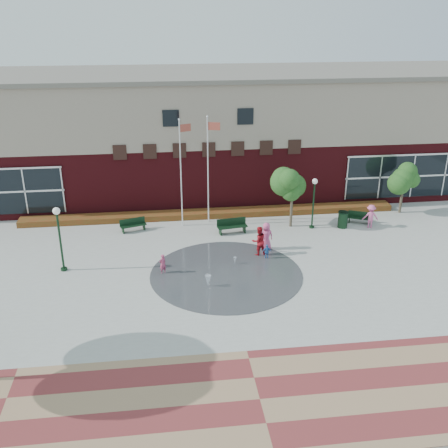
{
  "coord_description": "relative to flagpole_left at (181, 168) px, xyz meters",
  "views": [
    {
      "loc": [
        -3.27,
        -22.34,
        13.78
      ],
      "look_at": [
        0.0,
        4.0,
        2.6
      ],
      "focal_mm": 42.0,
      "sensor_mm": 36.0,
      "label": 1
    }
  ],
  "objects": [
    {
      "name": "child_splash",
      "position": [
        -1.46,
        -6.66,
        -3.45
      ],
      "size": [
        0.5,
        0.47,
        1.16
      ],
      "primitive_type": "imported",
      "rotation": [
        0.0,
        0.0,
        3.74
      ],
      "color": "#C1436A",
      "rests_on": "ground"
    },
    {
      "name": "water_jet_a",
      "position": [
        0.88,
        -8.49,
        -4.02
      ],
      "size": [
        0.33,
        0.33,
        0.64
      ],
      "primitive_type": "cone",
      "rotation": [
        3.14,
        0.0,
        0.0
      ],
      "color": "white",
      "rests_on": "ground"
    },
    {
      "name": "child_blue",
      "position": [
        4.6,
        -5.61,
        -3.57
      ],
      "size": [
        0.55,
        0.26,
        0.91
      ],
      "primitive_type": "imported",
      "rotation": [
        0.0,
        0.0,
        3.07
      ],
      "color": "#3276C2",
      "rests_on": "ground"
    },
    {
      "name": "water_jet_b",
      "position": [
        2.65,
        -6.07,
        -4.02
      ],
      "size": [
        0.18,
        0.18,
        0.41
      ],
      "primitive_type": "cone",
      "rotation": [
        3.14,
        0.0,
        0.0
      ],
      "color": "white",
      "rests_on": "ground"
    },
    {
      "name": "flagpole_right",
      "position": [
        1.81,
        0.43,
        0.04
      ],
      "size": [
        0.86,
        0.34,
        7.28
      ],
      "rotation": [
        0.0,
        0.0,
        -0.31
      ],
      "color": "white",
      "rests_on": "ground"
    },
    {
      "name": "ground",
      "position": [
        2.0,
        -10.22,
        -4.02
      ],
      "size": [
        120.0,
        120.0,
        0.0
      ],
      "primitive_type": "plane",
      "color": "#666056",
      "rests_on": "ground"
    },
    {
      "name": "flagpole_left",
      "position": [
        0.0,
        0.0,
        0.0
      ],
      "size": [
        0.8,
        0.35,
        7.23
      ],
      "rotation": [
        0.0,
        0.0,
        0.36
      ],
      "color": "white",
      "rests_on": "ground"
    },
    {
      "name": "adult_pink",
      "position": [
        4.8,
        -4.36,
        -3.16
      ],
      "size": [
        0.93,
        0.68,
        1.74
      ],
      "primitive_type": "imported",
      "rotation": [
        0.0,
        0.0,
        3.3
      ],
      "color": "#D65289",
      "rests_on": "ground"
    },
    {
      "name": "splash_pad",
      "position": [
        2.0,
        -7.22,
        -4.02
      ],
      "size": [
        8.4,
        8.4,
        0.01
      ],
      "primitive_type": "cylinder",
      "color": "#383A3D",
      "rests_on": "ground"
    },
    {
      "name": "flower_bed",
      "position": [
        2.0,
        1.38,
        -4.02
      ],
      "size": [
        26.0,
        1.2,
        0.4
      ],
      "primitive_type": "cube",
      "color": "#A41611",
      "rests_on": "ground"
    },
    {
      "name": "adult_red",
      "position": [
        4.22,
        -5.01,
        -3.12
      ],
      "size": [
        1.01,
        0.87,
        1.8
      ],
      "primitive_type": "imported",
      "rotation": [
        0.0,
        0.0,
        3.38
      ],
      "color": "#B2151F",
      "rests_on": "ground"
    },
    {
      "name": "library_building",
      "position": [
        2.0,
        7.26,
        0.62
      ],
      "size": [
        44.4,
        10.4,
        9.2
      ],
      "color": "#540F14",
      "rests_on": "ground"
    },
    {
      "name": "person_bench",
      "position": [
        12.33,
        -1.89,
        -3.22
      ],
      "size": [
        1.12,
        0.76,
        1.61
      ],
      "primitive_type": "imported",
      "rotation": [
        0.0,
        0.0,
        2.98
      ],
      "color": "pink",
      "rests_on": "ground"
    },
    {
      "name": "plaza_concrete",
      "position": [
        2.0,
        -6.22,
        -4.02
      ],
      "size": [
        46.0,
        18.0,
        0.01
      ],
      "primitive_type": "cube",
      "color": "#A8A8A0",
      "rests_on": "ground"
    },
    {
      "name": "bench_right",
      "position": [
        11.91,
        -1.1,
        -3.77
      ],
      "size": [
        1.64,
        1.06,
        0.8
      ],
      "rotation": [
        0.0,
        0.0,
        -0.42
      ],
      "color": "black",
      "rests_on": "ground"
    },
    {
      "name": "bench_mid",
      "position": [
        3.1,
        -1.7,
        -3.71
      ],
      "size": [
        2.0,
        0.82,
        0.98
      ],
      "rotation": [
        0.0,
        0.0,
        0.15
      ],
      "color": "black",
      "rests_on": "ground"
    },
    {
      "name": "trash_can",
      "position": [
        10.52,
        -1.66,
        -3.45
      ],
      "size": [
        0.69,
        0.69,
        1.12
      ],
      "color": "black",
      "rests_on": "ground"
    },
    {
      "name": "tree_mid",
      "position": [
        7.14,
        -1.06,
        -0.99
      ],
      "size": [
        2.47,
        2.47,
        4.17
      ],
      "color": "#3F3629",
      "rests_on": "ground"
    },
    {
      "name": "paver_band",
      "position": [
        2.0,
        -17.22,
        -4.02
      ],
      "size": [
        46.0,
        6.0,
        0.01
      ],
      "primitive_type": "cube",
      "color": "maroon",
      "rests_on": "ground"
    },
    {
      "name": "bench_left",
      "position": [
        -3.28,
        -0.57,
        -3.75
      ],
      "size": [
        1.75,
        0.98,
        0.85
      ],
      "rotation": [
        0.0,
        0.0,
        0.32
      ],
      "color": "black",
      "rests_on": "ground"
    },
    {
      "name": "tree_small_right",
      "position": [
        15.49,
        0.44,
        -1.42
      ],
      "size": [
        2.09,
        2.09,
        3.57
      ],
      "color": "#3F3629",
      "rests_on": "ground"
    },
    {
      "name": "lamp_left",
      "position": [
        -6.95,
        -5.65,
        -1.68
      ],
      "size": [
        0.4,
        0.4,
        3.78
      ],
      "color": "black",
      "rests_on": "ground"
    },
    {
      "name": "lamp_right",
      "position": [
        8.48,
        -1.49,
        -1.88
      ],
      "size": [
        0.36,
        0.36,
        3.45
      ],
      "color": "black",
      "rests_on": "ground"
    }
  ]
}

